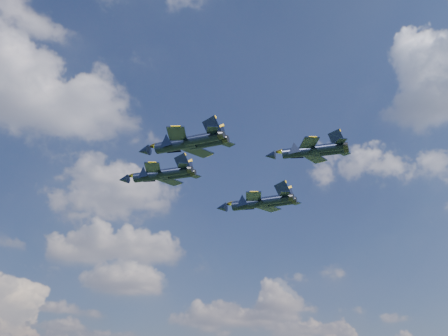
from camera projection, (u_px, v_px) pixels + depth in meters
jet_lead at (149, 176)px, 105.54m from camera, size 15.16×13.47×3.91m
jet_left at (173, 145)px, 88.58m from camera, size 14.60×14.04×3.90m
jet_right at (248, 204)px, 115.83m from camera, size 16.17×15.86×4.36m
jet_slot at (298, 152)px, 97.02m from camera, size 14.37×12.09×3.64m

